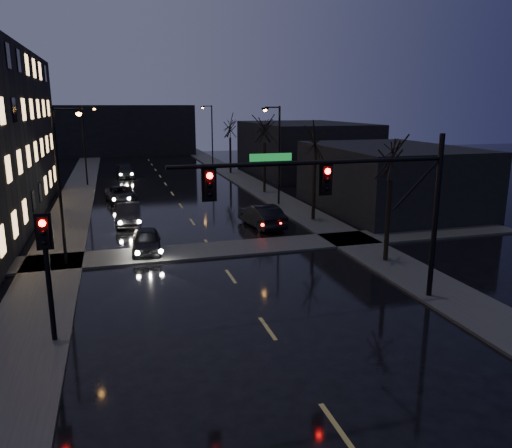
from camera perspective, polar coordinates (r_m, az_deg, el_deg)
sidewalk_left at (r=44.22m, az=-20.09°, el=2.18°), size 3.00×140.00×0.12m
sidewalk_right at (r=46.16m, az=1.45°, el=3.45°), size 3.00×140.00×0.12m
sidewalk_cross at (r=28.50m, az=-4.96°, el=-2.97°), size 40.00×3.00×0.12m
commercial_right_near at (r=40.47m, az=14.91°, el=5.07°), size 10.00×14.00×5.00m
commercial_right_far at (r=60.76m, az=5.50°, el=8.62°), size 12.00×18.00×6.00m
far_block at (r=86.48m, az=-14.80°, el=10.35°), size 22.00×10.00×8.00m
signal_mast at (r=19.81m, az=11.25°, el=3.79°), size 11.11×0.41×7.00m
signal_pole_left at (r=18.24m, az=-22.81°, el=-3.86°), size 0.35×0.41×4.53m
tree_near at (r=26.20m, az=15.35°, el=8.87°), size 3.52×3.52×8.08m
tree_mid_a at (r=35.14m, az=6.79°, el=9.68°), size 3.30×3.30×7.58m
tree_mid_b at (r=46.40m, az=1.00°, el=11.64°), size 3.74×3.74×8.59m
tree_far at (r=59.94m, az=-2.99°, el=11.53°), size 3.43×3.43×7.88m
streetlight_l_near at (r=26.68m, az=-21.22°, el=5.39°), size 1.53×0.28×8.00m
streetlight_l_far at (r=53.51m, az=-18.83°, el=9.22°), size 1.53×0.28×8.00m
streetlight_r_mid at (r=40.54m, az=2.37°, el=8.77°), size 1.53×0.28×8.00m
streetlight_r_far at (r=67.64m, az=-5.23°, el=10.63°), size 1.53×0.28×8.00m
oncoming_car_a at (r=28.64m, az=-12.43°, el=-1.89°), size 1.84×4.04×1.34m
oncoming_car_b at (r=35.64m, az=-14.38°, el=1.11°), size 1.87×4.50×1.45m
oncoming_car_c at (r=44.08m, az=-15.18°, el=3.31°), size 2.86×5.08×1.34m
oncoming_car_d at (r=59.10m, az=-14.67°, el=5.84°), size 2.16×4.74×1.34m
lead_car at (r=33.74m, az=0.65°, el=0.95°), size 2.27×4.94×1.57m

